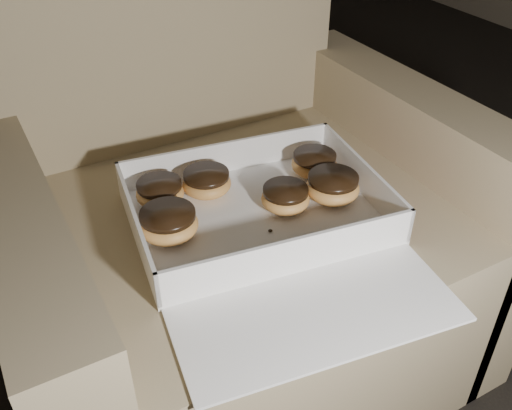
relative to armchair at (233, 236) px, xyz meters
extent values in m
plane|color=black|center=(0.12, 0.22, -0.27)|extent=(4.50, 4.50, 0.00)
cube|color=#837753|center=(0.00, -0.04, -0.08)|extent=(0.67, 0.67, 0.39)
cube|color=#837753|center=(0.00, 0.26, 0.36)|extent=(0.67, 0.13, 0.48)
cube|color=#837753|center=(-0.36, -0.04, -0.01)|extent=(0.11, 0.67, 0.52)
cube|color=#837753|center=(0.36, -0.04, -0.01)|extent=(0.11, 0.67, 0.52)
cube|color=white|center=(-0.01, -0.10, 0.12)|extent=(0.44, 0.35, 0.01)
cube|color=white|center=(0.01, 0.04, 0.15)|extent=(0.39, 0.06, 0.06)
cube|color=white|center=(-0.03, -0.25, 0.15)|extent=(0.39, 0.06, 0.06)
cube|color=white|center=(-0.20, -0.08, 0.15)|extent=(0.05, 0.30, 0.06)
cube|color=white|center=(0.19, -0.13, 0.15)|extent=(0.05, 0.30, 0.06)
cube|color=#E45B61|center=(0.19, -0.13, 0.15)|extent=(0.04, 0.29, 0.05)
cube|color=white|center=(-0.04, -0.33, 0.12)|extent=(0.41, 0.22, 0.01)
ellipsoid|color=#EA9C52|center=(0.14, -0.05, 0.14)|extent=(0.08, 0.08, 0.04)
cylinder|color=black|center=(0.14, -0.05, 0.16)|extent=(0.08, 0.08, 0.01)
ellipsoid|color=#EA9C52|center=(-0.05, -0.01, 0.14)|extent=(0.08, 0.08, 0.04)
cylinder|color=black|center=(-0.05, -0.01, 0.16)|extent=(0.08, 0.08, 0.01)
ellipsoid|color=#EA9C52|center=(-0.13, 0.00, 0.14)|extent=(0.08, 0.08, 0.04)
cylinder|color=black|center=(-0.13, 0.00, 0.16)|extent=(0.08, 0.08, 0.01)
ellipsoid|color=#EA9C52|center=(0.04, -0.11, 0.14)|extent=(0.08, 0.08, 0.04)
cylinder|color=black|center=(0.04, -0.11, 0.16)|extent=(0.08, 0.08, 0.01)
ellipsoid|color=#EA9C52|center=(-0.15, -0.09, 0.15)|extent=(0.09, 0.09, 0.04)
cylinder|color=black|center=(-0.15, -0.09, 0.16)|extent=(0.09, 0.09, 0.01)
ellipsoid|color=#EA9C52|center=(0.13, -0.13, 0.15)|extent=(0.09, 0.09, 0.04)
cylinder|color=black|center=(0.13, -0.13, 0.16)|extent=(0.08, 0.08, 0.01)
ellipsoid|color=black|center=(-0.06, -0.21, 0.13)|extent=(0.01, 0.01, 0.00)
ellipsoid|color=black|center=(-0.01, -0.15, 0.13)|extent=(0.01, 0.01, 0.00)
ellipsoid|color=black|center=(0.00, -0.19, 0.13)|extent=(0.01, 0.01, 0.00)
ellipsoid|color=black|center=(-0.14, -0.21, 0.13)|extent=(0.01, 0.01, 0.00)
camera|label=1|loc=(-0.37, -0.76, 0.69)|focal=40.00mm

